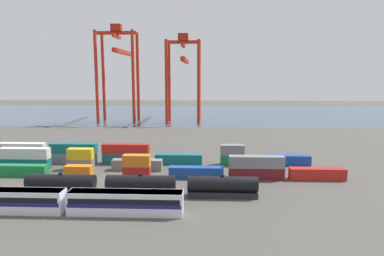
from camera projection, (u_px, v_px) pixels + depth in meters
ground_plane at (145, 145)px, 115.55m from camera, size 420.00×420.00×0.00m
harbour_water at (173, 114)px, 209.60m from camera, size 400.00×110.00×0.01m
passenger_train at (66, 201)px, 57.67m from camera, size 38.85×3.14×3.90m
freight_tank_row at (141, 185)px, 66.07m from camera, size 44.10×2.87×4.33m
shipping_container_1 at (21, 170)px, 79.24m from camera, size 12.10×2.44×2.60m
shipping_container_2 at (79, 171)px, 78.66m from camera, size 6.04×2.44×2.60m
shipping_container_3 at (137, 172)px, 78.09m from camera, size 6.04×2.44×2.60m
shipping_container_4 at (137, 161)px, 77.70m from camera, size 6.04×2.44×2.60m
shipping_container_5 at (196, 172)px, 77.51m from camera, size 12.10×2.44×2.60m
shipping_container_6 at (256, 173)px, 76.94m from camera, size 12.10×2.44×2.60m
shipping_container_7 at (257, 162)px, 76.55m from camera, size 12.10×2.44×2.60m
shipping_container_8 at (317, 174)px, 76.36m from camera, size 12.10×2.44×2.60m
shipping_container_10 at (25, 163)px, 85.47m from camera, size 12.10×2.44×2.60m
shipping_container_11 at (25, 153)px, 85.09m from camera, size 12.10×2.44×2.60m
shipping_container_12 at (81, 164)px, 84.88m from camera, size 6.04×2.44×2.60m
shipping_container_13 at (80, 154)px, 84.49m from camera, size 6.04×2.44×2.60m
shipping_container_14 at (137, 165)px, 84.28m from camera, size 12.10×2.44×2.60m
shipping_container_15 at (23, 157)px, 91.78m from camera, size 12.10×2.44×2.60m
shipping_container_16 at (22, 148)px, 91.40m from camera, size 12.10×2.44×2.60m
shipping_container_17 at (74, 158)px, 91.19m from camera, size 12.10×2.44×2.60m
shipping_container_18 at (74, 148)px, 90.80m from camera, size 12.10×2.44×2.60m
shipping_container_19 at (126, 159)px, 90.59m from camera, size 12.10×2.44×2.60m
shipping_container_20 at (126, 149)px, 90.21m from camera, size 12.10×2.44×2.60m
shipping_container_21 at (179, 159)px, 90.00m from camera, size 12.10×2.44×2.60m
shipping_container_22 at (232, 160)px, 89.41m from camera, size 6.04×2.44×2.60m
shipping_container_23 at (232, 150)px, 89.02m from camera, size 6.04×2.44×2.60m
shipping_container_24 at (286, 160)px, 88.81m from camera, size 12.10×2.44×2.60m
gantry_crane_west at (119, 63)px, 170.28m from camera, size 19.05×38.22×46.90m
gantry_crane_central at (184, 69)px, 170.04m from camera, size 16.61×41.39×42.48m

